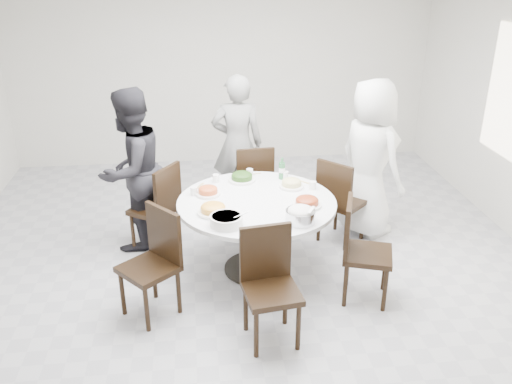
{
  "coord_description": "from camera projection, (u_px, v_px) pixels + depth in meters",
  "views": [
    {
      "loc": [
        -0.43,
        -4.75,
        2.89
      ],
      "look_at": [
        0.12,
        -0.12,
        0.82
      ],
      "focal_mm": 38.0,
      "sensor_mm": 36.0,
      "label": 1
    }
  ],
  "objects": [
    {
      "name": "soup_bowl",
      "position": [
        226.0,
        220.0,
        4.62
      ],
      "size": [
        0.29,
        0.29,
        0.09
      ],
      "primitive_type": "cylinder",
      "color": "white",
      "rests_on": "dining_table"
    },
    {
      "name": "chair_nw",
      "position": [
        154.0,
        207.0,
        5.61
      ],
      "size": [
        0.58,
        0.58,
        0.95
      ],
      "primitive_type": "cube",
      "rotation": [
        0.0,
        0.0,
        4.13
      ],
      "color": "black",
      "rests_on": "floor"
    },
    {
      "name": "wall_back",
      "position": [
        222.0,
        67.0,
        7.69
      ],
      "size": [
        6.0,
        0.01,
        2.8
      ],
      "primitive_type": "cube",
      "color": "silver",
      "rests_on": "ground"
    },
    {
      "name": "diner_middle",
      "position": [
        237.0,
        144.0,
        6.36
      ],
      "size": [
        0.63,
        0.43,
        1.65
      ],
      "primitive_type": "imported",
      "rotation": [
        0.0,
        0.0,
        3.08
      ],
      "color": "black",
      "rests_on": "floor"
    },
    {
      "name": "dish_orange",
      "position": [
        208.0,
        192.0,
        5.2
      ],
      "size": [
        0.24,
        0.24,
        0.06
      ],
      "primitive_type": "cylinder",
      "color": "white",
      "rests_on": "dining_table"
    },
    {
      "name": "dish_greens",
      "position": [
        242.0,
        178.0,
        5.52
      ],
      "size": [
        0.28,
        0.28,
        0.07
      ],
      "primitive_type": "cylinder",
      "color": "white",
      "rests_on": "dining_table"
    },
    {
      "name": "beverage_bottle",
      "position": [
        282.0,
        168.0,
        5.55
      ],
      "size": [
        0.06,
        0.06,
        0.22
      ],
      "primitive_type": "cylinder",
      "color": "#296638",
      "rests_on": "dining_table"
    },
    {
      "name": "chair_n",
      "position": [
        252.0,
        183.0,
        6.2
      ],
      "size": [
        0.45,
        0.45,
        0.95
      ],
      "primitive_type": "cube",
      "rotation": [
        0.0,
        0.0,
        3.22
      ],
      "color": "black",
      "rests_on": "floor"
    },
    {
      "name": "diner_left",
      "position": [
        132.0,
        170.0,
        5.53
      ],
      "size": [
        1.0,
        1.05,
        1.7
      ],
      "primitive_type": "imported",
      "rotation": [
        0.0,
        0.0,
        4.09
      ],
      "color": "black",
      "rests_on": "floor"
    },
    {
      "name": "wall_front",
      "position": [
        309.0,
        345.0,
        2.24
      ],
      "size": [
        6.0,
        0.01,
        2.8
      ],
      "primitive_type": "cube",
      "color": "silver",
      "rests_on": "ground"
    },
    {
      "name": "rice_bowl",
      "position": [
        300.0,
        216.0,
        4.67
      ],
      "size": [
        0.26,
        0.26,
        0.11
      ],
      "primitive_type": "cylinder",
      "color": "silver",
      "rests_on": "dining_table"
    },
    {
      "name": "dish_pale",
      "position": [
        291.0,
        184.0,
        5.37
      ],
      "size": [
        0.25,
        0.25,
        0.07
      ],
      "primitive_type": "cylinder",
      "color": "white",
      "rests_on": "dining_table"
    },
    {
      "name": "chair_s",
      "position": [
        272.0,
        290.0,
        4.23
      ],
      "size": [
        0.47,
        0.47,
        0.95
      ],
      "primitive_type": "cube",
      "rotation": [
        0.0,
        0.0,
        6.42
      ],
      "color": "black",
      "rests_on": "floor"
    },
    {
      "name": "chair_sw",
      "position": [
        148.0,
        266.0,
        4.55
      ],
      "size": [
        0.59,
        0.59,
        0.95
      ],
      "primitive_type": "cube",
      "rotation": [
        0.0,
        0.0,
        5.42
      ],
      "color": "black",
      "rests_on": "floor"
    },
    {
      "name": "floor",
      "position": [
        243.0,
        261.0,
        5.53
      ],
      "size": [
        6.0,
        6.0,
        0.01
      ],
      "primitive_type": "cube",
      "color": "#A9A9AE",
      "rests_on": "ground"
    },
    {
      "name": "chair_ne",
      "position": [
        342.0,
        200.0,
        5.76
      ],
      "size": [
        0.59,
        0.59,
        0.95
      ],
      "primitive_type": "cube",
      "rotation": [
        0.0,
        0.0,
        2.32
      ],
      "color": "black",
      "rests_on": "floor"
    },
    {
      "name": "dish_tofu",
      "position": [
        213.0,
        210.0,
        4.83
      ],
      "size": [
        0.29,
        0.29,
        0.07
      ],
      "primitive_type": "cylinder",
      "color": "white",
      "rests_on": "dining_table"
    },
    {
      "name": "chair_se",
      "position": [
        368.0,
        252.0,
        4.76
      ],
      "size": [
        0.53,
        0.53,
        0.95
      ],
      "primitive_type": "cube",
      "rotation": [
        0.0,
        0.0,
        7.53
      ],
      "color": "black",
      "rests_on": "floor"
    },
    {
      "name": "chopsticks",
      "position": [
        250.0,
        176.0,
        5.65
      ],
      "size": [
        0.24,
        0.04,
        0.01
      ],
      "primitive_type": null,
      "color": "tan",
      "rests_on": "dining_table"
    },
    {
      "name": "dish_redbrown",
      "position": [
        307.0,
        203.0,
        4.97
      ],
      "size": [
        0.27,
        0.27,
        0.07
      ],
      "primitive_type": "cylinder",
      "color": "white",
      "rests_on": "dining_table"
    },
    {
      "name": "tea_cups",
      "position": [
        248.0,
        173.0,
        5.63
      ],
      "size": [
        0.07,
        0.07,
        0.08
      ],
      "primitive_type": "cylinder",
      "color": "white",
      "rests_on": "dining_table"
    },
    {
      "name": "dining_table",
      "position": [
        257.0,
        236.0,
        5.24
      ],
      "size": [
        1.5,
        1.5,
        0.75
      ],
      "primitive_type": "cylinder",
      "color": "white",
      "rests_on": "floor"
    },
    {
      "name": "diner_right",
      "position": [
        370.0,
        159.0,
        5.81
      ],
      "size": [
        0.87,
        1.0,
        1.73
      ],
      "primitive_type": "imported",
      "rotation": [
        0.0,
        0.0,
        2.04
      ],
      "color": "white",
      "rests_on": "floor"
    }
  ]
}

